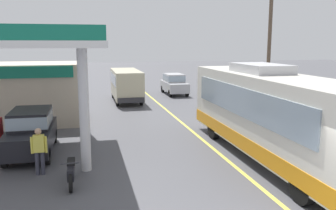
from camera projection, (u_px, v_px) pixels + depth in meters
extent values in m
plane|color=#4C4C51|center=(158.00, 103.00, 27.06)|extent=(120.00, 120.00, 0.00)
cube|color=#D8CC4C|center=(173.00, 116.00, 22.26)|extent=(0.16, 50.00, 0.01)
cube|color=silver|center=(271.00, 112.00, 13.71)|extent=(2.50, 11.00, 2.90)
cube|color=orange|center=(270.00, 139.00, 13.90)|extent=(2.54, 11.04, 0.56)
cube|color=#8C9EAD|center=(241.00, 102.00, 13.35)|extent=(0.06, 9.35, 1.10)
cube|color=#8C9EAD|center=(301.00, 99.00, 13.91)|extent=(0.06, 9.35, 1.10)
cube|color=#B2B2B7|center=(261.00, 68.00, 14.39)|extent=(1.60, 2.80, 0.36)
cylinder|color=black|center=(303.00, 187.00, 9.96)|extent=(0.30, 1.00, 1.00)
cylinder|color=black|center=(214.00, 128.00, 16.87)|extent=(0.30, 1.00, 1.00)
cylinder|color=black|center=(256.00, 126.00, 17.36)|extent=(0.30, 1.00, 1.00)
cylinder|color=silver|center=(84.00, 107.00, 12.32)|extent=(0.36, 0.36, 4.60)
cylinder|color=silver|center=(84.00, 88.00, 17.51)|extent=(0.36, 0.36, 4.60)
cube|color=beige|center=(19.00, 93.00, 20.15)|extent=(7.00, 4.40, 3.40)
cube|color=#147259|center=(9.00, 73.00, 17.77)|extent=(6.30, 0.10, 0.60)
cube|color=black|center=(31.00, 137.00, 14.46)|extent=(1.70, 4.20, 0.80)
cube|color=black|center=(31.00, 118.00, 14.52)|extent=(1.50, 2.31, 0.70)
cube|color=#8C9EAD|center=(31.00, 118.00, 14.52)|extent=(1.53, 2.35, 0.49)
cylinder|color=black|center=(4.00, 159.00, 12.93)|extent=(0.20, 0.64, 0.64)
cylinder|color=black|center=(47.00, 156.00, 13.26)|extent=(0.20, 0.64, 0.64)
cylinder|color=black|center=(19.00, 138.00, 15.80)|extent=(0.20, 0.64, 0.64)
cylinder|color=black|center=(54.00, 136.00, 16.14)|extent=(0.20, 0.64, 0.64)
cube|color=#BFB799|center=(126.00, 84.00, 27.64)|extent=(2.00, 6.00, 2.10)
cube|color=#8C9EAD|center=(126.00, 79.00, 27.57)|extent=(2.04, 5.10, 0.80)
cube|color=#2D2D33|center=(131.00, 100.00, 24.86)|extent=(1.90, 0.16, 0.36)
cylinder|color=black|center=(117.00, 101.00, 25.70)|extent=(0.22, 0.76, 0.76)
cylinder|color=black|center=(141.00, 100.00, 26.09)|extent=(0.22, 0.76, 0.76)
cylinder|color=black|center=(113.00, 93.00, 29.54)|extent=(0.22, 0.76, 0.76)
cylinder|color=black|center=(134.00, 93.00, 29.93)|extent=(0.22, 0.76, 0.76)
cylinder|color=black|center=(71.00, 183.00, 10.80)|extent=(0.10, 0.60, 0.60)
cylinder|color=black|center=(72.00, 169.00, 11.95)|extent=(0.10, 0.60, 0.60)
cube|color=black|center=(71.00, 170.00, 11.34)|extent=(0.20, 1.30, 0.36)
cube|color=black|center=(71.00, 162.00, 11.45)|extent=(0.24, 0.60, 0.12)
cylinder|color=#2D2D33|center=(70.00, 163.00, 10.75)|extent=(0.55, 0.04, 0.04)
cylinder|color=#33333F|center=(37.00, 163.00, 12.19)|extent=(0.14, 0.14, 0.82)
cylinder|color=#33333F|center=(43.00, 163.00, 12.23)|extent=(0.14, 0.14, 0.82)
cube|color=#D8CC4C|center=(39.00, 143.00, 12.09)|extent=(0.36, 0.22, 0.60)
sphere|color=tan|center=(38.00, 131.00, 12.02)|extent=(0.22, 0.22, 0.22)
cylinder|color=#D8CC4C|center=(32.00, 145.00, 12.05)|extent=(0.09, 0.09, 0.58)
cylinder|color=#D8CC4C|center=(46.00, 144.00, 12.15)|extent=(0.09, 0.09, 0.58)
cube|color=#B2B2B7|center=(174.00, 86.00, 31.46)|extent=(1.70, 4.20, 0.80)
cube|color=#B2B2B7|center=(174.00, 78.00, 31.52)|extent=(1.50, 2.31, 0.70)
cube|color=#8C9EAD|center=(174.00, 78.00, 31.52)|extent=(1.53, 2.35, 0.49)
cylinder|color=black|center=(170.00, 93.00, 29.93)|extent=(0.20, 0.64, 0.64)
cylinder|color=black|center=(187.00, 93.00, 30.26)|extent=(0.20, 0.64, 0.64)
cylinder|color=black|center=(163.00, 89.00, 32.80)|extent=(0.20, 0.64, 0.64)
cylinder|color=black|center=(178.00, 88.00, 33.14)|extent=(0.20, 0.64, 0.64)
cylinder|color=brown|center=(269.00, 46.00, 22.67)|extent=(0.24, 0.24, 8.63)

